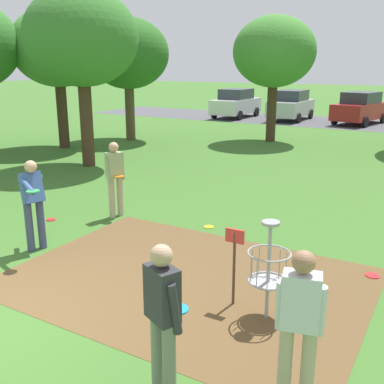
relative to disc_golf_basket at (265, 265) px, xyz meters
The scene contains 18 objects.
dirt_tee_pad 1.70m from the disc_golf_basket, 164.59° to the left, with size 5.58×4.06×0.01m, color brown.
disc_golf_basket is the anchor object (origin of this frame).
player_foreground_watching 1.77m from the disc_golf_basket, 58.08° to the right, with size 0.49×0.44×1.71m.
player_throwing 5.08m from the disc_golf_basket, 152.34° to the left, with size 0.44×0.50×1.71m.
player_waiting_left 4.53m from the disc_golf_basket, behind, with size 0.92×0.84×1.71m.
player_waiting_right 2.06m from the disc_golf_basket, 97.88° to the right, with size 0.49×0.45×1.71m.
frisbee_near_basket 1.92m from the disc_golf_basket, 166.62° to the left, with size 0.24×0.24×0.02m, color red.
frisbee_by_tee 5.81m from the disc_golf_basket, 165.97° to the left, with size 0.20×0.20×0.02m, color red.
frisbee_mid_grass 2.45m from the disc_golf_basket, 61.71° to the left, with size 0.23×0.23×0.02m, color red.
frisbee_far_left 3.68m from the disc_golf_basket, 130.01° to the left, with size 0.20×0.20×0.02m, color gold.
tree_mid_left 16.13m from the disc_golf_basket, 134.11° to the left, with size 3.62×3.62×5.37m.
tree_mid_center 11.27m from the disc_golf_basket, 145.08° to the left, with size 3.66×3.66×5.75m.
tree_mid_right 15.06m from the disc_golf_basket, 145.60° to the left, with size 3.65×3.65×5.57m.
tree_far_left 15.47m from the disc_golf_basket, 110.44° to the left, with size 3.57×3.57×5.41m.
parking_lot_strip 22.91m from the disc_golf_basket, 97.53° to the left, with size 36.00×6.00×0.01m, color #4C4C51.
parked_car_leftmost 24.70m from the disc_golf_basket, 115.81° to the left, with size 2.03×4.23×1.84m.
parked_car_center_left 23.72m from the disc_golf_basket, 107.57° to the left, with size 2.00×4.21×1.84m.
parked_car_center_right 22.92m from the disc_golf_basket, 97.64° to the left, with size 2.67×4.49×1.84m.
Camera 1 is at (4.98, -3.29, 3.34)m, focal length 42.66 mm.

